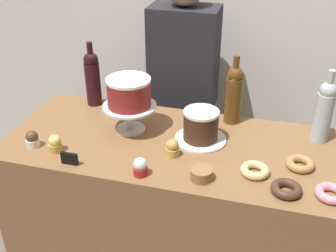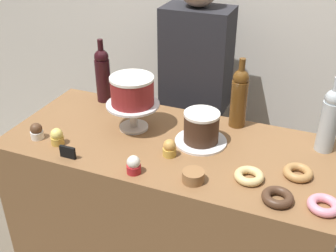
% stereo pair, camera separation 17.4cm
% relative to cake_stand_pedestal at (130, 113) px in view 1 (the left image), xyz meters
% --- Properties ---
extents(back_wall, '(6.00, 0.05, 2.60)m').
position_rel_cake_stand_pedestal_xyz_m(back_wall, '(0.19, 0.84, 0.25)').
color(back_wall, silver).
rests_on(back_wall, ground_plane).
extents(display_counter, '(1.41, 0.64, 0.96)m').
position_rel_cake_stand_pedestal_xyz_m(display_counter, '(0.19, -0.05, -0.57)').
color(display_counter, brown).
rests_on(display_counter, ground_plane).
extents(cake_stand_pedestal, '(0.24, 0.24, 0.13)m').
position_rel_cake_stand_pedestal_xyz_m(cake_stand_pedestal, '(0.00, 0.00, 0.00)').
color(cake_stand_pedestal, silver).
rests_on(cake_stand_pedestal, display_counter).
extents(white_layer_cake, '(0.19, 0.19, 0.13)m').
position_rel_cake_stand_pedestal_xyz_m(white_layer_cake, '(0.00, -0.00, 0.10)').
color(white_layer_cake, maroon).
rests_on(white_layer_cake, cake_stand_pedestal).
extents(silver_serving_platter, '(0.23, 0.23, 0.01)m').
position_rel_cake_stand_pedestal_xyz_m(silver_serving_platter, '(0.32, -0.00, -0.08)').
color(silver_serving_platter, white).
rests_on(silver_serving_platter, display_counter).
extents(chocolate_round_cake, '(0.15, 0.15, 0.13)m').
position_rel_cake_stand_pedestal_xyz_m(chocolate_round_cake, '(0.32, -0.00, -0.01)').
color(chocolate_round_cake, '#3D2619').
rests_on(chocolate_round_cake, silver_serving_platter).
extents(wine_bottle_dark_red, '(0.08, 0.08, 0.33)m').
position_rel_cake_stand_pedestal_xyz_m(wine_bottle_dark_red, '(-0.27, 0.21, 0.06)').
color(wine_bottle_dark_red, black).
rests_on(wine_bottle_dark_red, display_counter).
extents(wine_bottle_clear, '(0.08, 0.08, 0.33)m').
position_rel_cake_stand_pedestal_xyz_m(wine_bottle_clear, '(0.82, 0.14, 0.06)').
color(wine_bottle_clear, '#B2BCC1').
rests_on(wine_bottle_clear, display_counter).
extents(wine_bottle_amber, '(0.08, 0.08, 0.33)m').
position_rel_cake_stand_pedestal_xyz_m(wine_bottle_amber, '(0.43, 0.21, 0.06)').
color(wine_bottle_amber, '#5B3814').
rests_on(wine_bottle_amber, display_counter).
extents(cupcake_chocolate, '(0.06, 0.06, 0.07)m').
position_rel_cake_stand_pedestal_xyz_m(cupcake_chocolate, '(-0.35, -0.24, -0.05)').
color(cupcake_chocolate, white).
rests_on(cupcake_chocolate, display_counter).
extents(cupcake_vanilla, '(0.06, 0.06, 0.07)m').
position_rel_cake_stand_pedestal_xyz_m(cupcake_vanilla, '(0.15, -0.31, -0.05)').
color(cupcake_vanilla, red).
rests_on(cupcake_vanilla, display_counter).
extents(cupcake_lemon, '(0.06, 0.06, 0.07)m').
position_rel_cake_stand_pedestal_xyz_m(cupcake_lemon, '(-0.24, -0.25, -0.05)').
color(cupcake_lemon, gold).
rests_on(cupcake_lemon, display_counter).
extents(cupcake_caramel, '(0.06, 0.06, 0.07)m').
position_rel_cake_stand_pedestal_xyz_m(cupcake_caramel, '(0.24, -0.15, -0.05)').
color(cupcake_caramel, gold).
rests_on(cupcake_caramel, display_counter).
extents(donut_glazed, '(0.11, 0.11, 0.03)m').
position_rel_cake_stand_pedestal_xyz_m(donut_glazed, '(0.57, -0.19, -0.07)').
color(donut_glazed, '#E0C17F').
rests_on(donut_glazed, display_counter).
extents(donut_maple, '(0.11, 0.11, 0.03)m').
position_rel_cake_stand_pedestal_xyz_m(donut_maple, '(0.74, -0.10, -0.07)').
color(donut_maple, '#B27F47').
rests_on(donut_maple, display_counter).
extents(donut_pink, '(0.11, 0.11, 0.03)m').
position_rel_cake_stand_pedestal_xyz_m(donut_pink, '(0.85, -0.26, -0.07)').
color(donut_pink, pink).
rests_on(donut_pink, display_counter).
extents(donut_chocolate, '(0.11, 0.11, 0.03)m').
position_rel_cake_stand_pedestal_xyz_m(donut_chocolate, '(0.69, -0.27, -0.07)').
color(donut_chocolate, '#472D1E').
rests_on(donut_chocolate, display_counter).
extents(cookie_stack, '(0.08, 0.08, 0.04)m').
position_rel_cake_stand_pedestal_xyz_m(cookie_stack, '(0.38, -0.28, -0.06)').
color(cookie_stack, olive).
rests_on(cookie_stack, display_counter).
extents(price_sign_chalkboard, '(0.07, 0.01, 0.05)m').
position_rel_cake_stand_pedestal_xyz_m(price_sign_chalkboard, '(-0.14, -0.32, -0.06)').
color(price_sign_chalkboard, black).
rests_on(price_sign_chalkboard, display_counter).
extents(barista_figure, '(0.36, 0.22, 1.60)m').
position_rel_cake_stand_pedestal_xyz_m(barista_figure, '(0.12, 0.54, -0.21)').
color(barista_figure, black).
rests_on(barista_figure, ground_plane).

